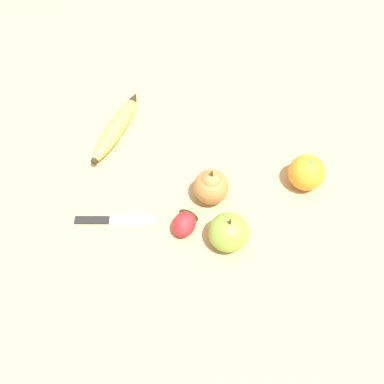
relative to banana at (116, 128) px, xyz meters
The scene contains 7 objects.
ground_plane 0.17m from the banana, 26.84° to the left, with size 3.00×3.00×0.00m, color tan.
banana is the anchor object (origin of this frame).
orange 0.41m from the banana, 44.78° to the left, with size 0.07×0.07×0.07m.
pear 0.26m from the banana, 24.15° to the left, with size 0.07×0.07×0.09m.
strawberry 0.28m from the banana, ahead, with size 0.07×0.07×0.04m.
apple 0.35m from the banana, 14.74° to the left, with size 0.07×0.07×0.08m.
paring_knife 0.22m from the banana, 24.73° to the right, with size 0.09×0.14×0.01m.
Camera 1 is at (0.48, -0.21, 0.76)m, focal length 42.00 mm.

